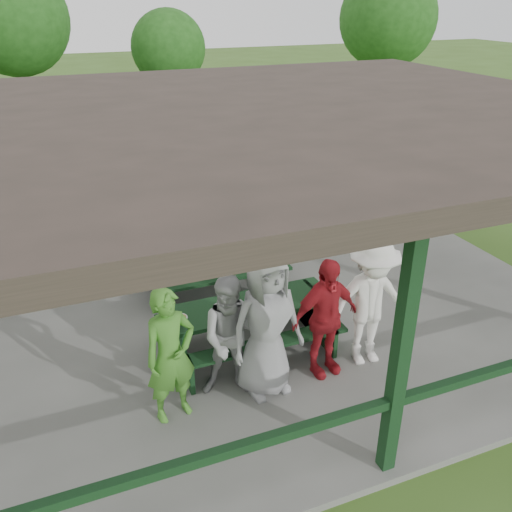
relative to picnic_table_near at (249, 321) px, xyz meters
name	(u,v)px	position (x,y,z in m)	size (l,w,h in m)	color
ground	(256,306)	(0.60, 1.20, -0.57)	(90.00, 90.00, 0.00)	#36551A
concrete_slab	(256,303)	(0.60, 1.20, -0.52)	(10.00, 8.00, 0.10)	#60605C
pavilion_structure	(256,117)	(0.60, 1.20, 2.60)	(10.60, 8.60, 3.24)	black
picnic_table_near	(249,321)	(0.00, 0.00, 0.00)	(2.45, 1.39, 0.75)	black
picnic_table_far	(214,261)	(0.12, 2.00, 0.00)	(2.38, 1.39, 0.75)	black
table_setting	(258,299)	(0.15, 0.02, 0.31)	(2.37, 0.45, 0.10)	white
contestant_green	(171,355)	(-1.35, -0.94, 0.40)	(0.64, 0.42, 1.75)	#468D2B
contestant_grey_left	(232,338)	(-0.53, -0.81, 0.37)	(0.81, 0.63, 1.67)	#9B9B9E
contestant_grey_mid	(266,324)	(-0.12, -0.91, 0.52)	(0.96, 0.63, 1.97)	gray
contestant_red	(325,318)	(0.74, -0.86, 0.38)	(1.00, 0.41, 1.70)	#A91B23
contestant_white_fedora	(371,302)	(1.42, -0.87, 0.47)	(1.27, 0.82, 1.92)	white
spectator_lblue	(212,226)	(0.32, 2.71, 0.35)	(1.52, 0.48, 1.64)	#87B4D1
spectator_blue	(116,220)	(-1.29, 3.45, 0.45)	(0.67, 0.44, 1.83)	#4258AC
spectator_grey	(288,211)	(1.88, 2.74, 0.41)	(0.86, 0.67, 1.76)	gray
pickup_truck	(182,133)	(1.82, 10.43, 0.26)	(2.77, 6.01, 1.67)	silver
farm_trailer	(23,172)	(-2.90, 8.58, 0.07)	(3.71, 2.14, 1.29)	navy
tree_left	(13,20)	(-2.54, 15.41, 3.38)	(3.74, 3.74, 5.84)	#341F15
tree_mid	(168,48)	(2.65, 15.07, 2.34)	(2.76, 2.76, 4.31)	#341F15
tree_right	(388,19)	(10.64, 12.77, 3.31)	(3.67, 3.67, 5.73)	#341F15
tree_far_right	(382,15)	(13.31, 17.12, 3.25)	(3.61, 3.61, 5.64)	#341F15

